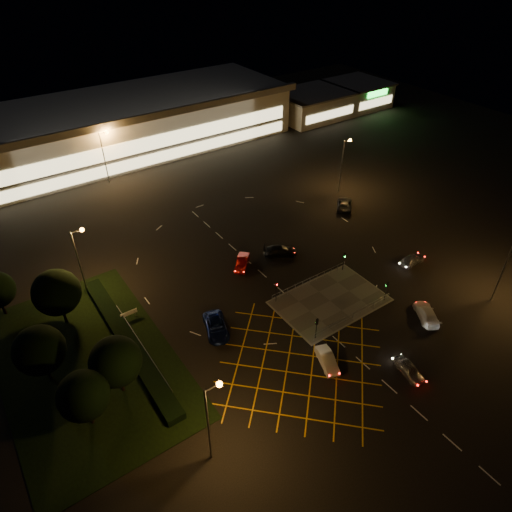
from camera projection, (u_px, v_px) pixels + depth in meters
ground at (309, 299)px, 61.08m from camera, size 180.00×180.00×0.00m
pedestrian_island at (330, 301)px, 60.63m from camera, size 14.00×9.00×0.12m
grass_verge at (87, 363)px, 52.21m from camera, size 18.00×30.00×0.08m
hedge at (128, 341)px, 54.22m from camera, size 2.00×26.00×1.00m
supermarket at (127, 124)px, 98.99m from camera, size 72.00×26.50×10.50m
retail_unit_a at (312, 104)px, 116.01m from camera, size 18.80×14.80×6.35m
retail_unit_b at (357, 94)px, 123.32m from camera, size 14.80×14.80×6.35m
streetlight_sw at (212, 413)px, 39.36m from camera, size 1.78×0.56×10.03m
streetlight_se at (509, 259)px, 57.27m from camera, size 1.78×0.56×10.03m
streetlight_nw at (80, 253)px, 58.33m from camera, size 1.78×0.56×10.03m
streetlight_ne at (344, 158)px, 81.63m from camera, size 1.78×0.56×10.03m
streetlight_far_left at (105, 150)px, 84.62m from camera, size 1.78×0.56×10.03m
streetlight_far_right at (272, 107)px, 104.26m from camera, size 1.78×0.56×10.03m
signal_sw at (317, 325)px, 53.87m from camera, size 0.28×0.30×3.15m
signal_se at (387, 287)px, 59.36m from camera, size 0.28×0.30×3.15m
signal_nw at (276, 288)px, 59.16m from camera, size 0.28×0.30×3.15m
signal_ne at (344, 257)px, 64.66m from camera, size 0.28×0.30×3.15m
tree_a at (83, 396)px, 43.45m from camera, size 5.04×5.04×6.86m
tree_b at (40, 350)px, 47.65m from camera, size 5.40×5.40×7.35m
tree_c at (57, 292)px, 54.60m from camera, size 5.76×5.76×7.84m
tree_e at (116, 362)px, 46.42m from camera, size 5.40×5.40×7.35m
car_near_silver at (409, 370)px, 50.58m from camera, size 2.28×4.23×1.37m
car_queue_white at (327, 360)px, 51.63m from camera, size 2.86×4.57×1.42m
car_left_blue at (216, 327)px, 55.80m from camera, size 4.21×6.08×1.54m
car_far_dkgrey at (280, 251)px, 68.71m from camera, size 5.44×4.47×1.48m
car_right_silver at (412, 259)px, 66.95m from camera, size 4.37×1.84×1.48m
car_circ_red at (242, 263)px, 66.36m from camera, size 4.22×4.29×1.47m
car_east_grey at (344, 204)px, 80.07m from camera, size 5.54×5.50×1.48m
car_approach_white at (427, 313)px, 57.75m from camera, size 4.42×5.43×1.48m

